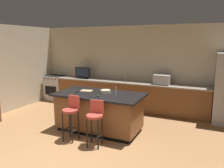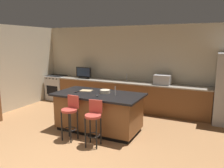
# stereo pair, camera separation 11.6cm
# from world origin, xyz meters

# --- Properties ---
(wall_back) EXTENTS (7.29, 0.12, 2.67)m
(wall_back) POSITION_xyz_m (0.00, 4.49, 1.34)
(wall_back) COLOR beige
(wall_back) RESTS_ON ground_plane
(wall_left) EXTENTS (0.12, 4.89, 2.67)m
(wall_left) POSITION_xyz_m (-3.44, 2.25, 1.34)
(wall_left) COLOR beige
(wall_left) RESTS_ON ground_plane
(counter_back) EXTENTS (5.04, 0.62, 0.90)m
(counter_back) POSITION_xyz_m (-0.09, 4.11, 0.45)
(counter_back) COLOR brown
(counter_back) RESTS_ON ground_plane
(kitchen_island) EXTENTS (2.14, 1.12, 0.93)m
(kitchen_island) POSITION_xyz_m (-0.09, 2.13, 0.48)
(kitchen_island) COLOR black
(kitchen_island) RESTS_ON ground_plane
(range_oven) EXTENTS (0.71, 0.63, 0.92)m
(range_oven) POSITION_xyz_m (-2.98, 4.11, 0.46)
(range_oven) COLOR #B7BABF
(range_oven) RESTS_ON ground_plane
(microwave) EXTENTS (0.48, 0.36, 0.29)m
(microwave) POSITION_xyz_m (1.00, 4.11, 1.05)
(microwave) COLOR #B7BABF
(microwave) RESTS_ON counter_back
(tv_monitor) EXTENTS (0.58, 0.16, 0.39)m
(tv_monitor) POSITION_xyz_m (-1.75, 4.06, 1.08)
(tv_monitor) COLOR black
(tv_monitor) RESTS_ON counter_back
(sink_faucet_back) EXTENTS (0.02, 0.02, 0.24)m
(sink_faucet_back) POSITION_xyz_m (-0.19, 4.21, 1.02)
(sink_faucet_back) COLOR #B2B2B7
(sink_faucet_back) RESTS_ON counter_back
(sink_faucet_island) EXTENTS (0.02, 0.02, 0.22)m
(sink_faucet_island) POSITION_xyz_m (0.36, 2.13, 1.04)
(sink_faucet_island) COLOR #B2B2B7
(sink_faucet_island) RESTS_ON kitchen_island
(bar_stool_left) EXTENTS (0.34, 0.35, 0.99)m
(bar_stool_left) POSITION_xyz_m (-0.39, 1.40, 0.60)
(bar_stool_left) COLOR #B23D33
(bar_stool_left) RESTS_ON ground_plane
(bar_stool_right) EXTENTS (0.34, 0.36, 0.96)m
(bar_stool_right) POSITION_xyz_m (0.22, 1.37, 0.58)
(bar_stool_right) COLOR #B23D33
(bar_stool_right) RESTS_ON ground_plane
(fruit_bowl) EXTENTS (0.24, 0.24, 0.08)m
(fruit_bowl) POSITION_xyz_m (0.04, 2.24, 0.97)
(fruit_bowl) COLOR beige
(fruit_bowl) RESTS_ON kitchen_island
(cell_phone) EXTENTS (0.08, 0.16, 0.01)m
(cell_phone) POSITION_xyz_m (-0.66, 2.05, 0.93)
(cell_phone) COLOR black
(cell_phone) RESTS_ON kitchen_island
(tv_remote) EXTENTS (0.13, 0.17, 0.02)m
(tv_remote) POSITION_xyz_m (-0.00, 1.91, 0.94)
(tv_remote) COLOR black
(tv_remote) RESTS_ON kitchen_island
(cutting_board) EXTENTS (0.32, 0.26, 0.02)m
(cutting_board) POSITION_xyz_m (-0.51, 2.24, 0.94)
(cutting_board) COLOR tan
(cutting_board) RESTS_ON kitchen_island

